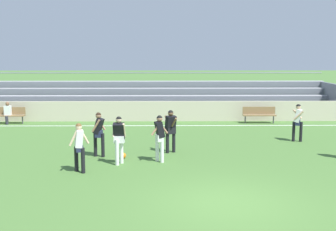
# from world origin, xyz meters

# --- Properties ---
(ground_plane) EXTENTS (160.00, 160.00, 0.00)m
(ground_plane) POSITION_xyz_m (0.00, 0.00, 0.00)
(ground_plane) COLOR #477033
(field_line_sideline) EXTENTS (44.00, 0.12, 0.01)m
(field_line_sideline) POSITION_xyz_m (0.00, 12.04, 0.00)
(field_line_sideline) COLOR white
(field_line_sideline) RESTS_ON ground
(sideline_wall) EXTENTS (48.00, 0.16, 1.14)m
(sideline_wall) POSITION_xyz_m (0.00, 13.59, 0.57)
(sideline_wall) COLOR beige
(sideline_wall) RESTS_ON ground
(bleacher_stand) EXTENTS (24.18, 3.21, 2.58)m
(bleacher_stand) POSITION_xyz_m (-3.36, 15.90, 1.10)
(bleacher_stand) COLOR #B2B2B7
(bleacher_stand) RESTS_ON ground
(bench_far_left) EXTENTS (1.80, 0.40, 0.90)m
(bench_far_left) POSITION_xyz_m (-10.11, 12.82, 0.55)
(bench_far_left) COLOR olive
(bench_far_left) RESTS_ON ground
(bench_near_wall_gap) EXTENTS (1.80, 0.40, 0.90)m
(bench_near_wall_gap) POSITION_xyz_m (3.67, 12.82, 0.55)
(bench_near_wall_gap) COLOR olive
(bench_near_wall_gap) RESTS_ON ground
(spectator_seated) EXTENTS (0.36, 0.42, 1.21)m
(spectator_seated) POSITION_xyz_m (-10.11, 12.71, 0.70)
(spectator_seated) COLOR #2D2D38
(spectator_seated) RESTS_ON ground
(player_dark_challenging) EXTENTS (0.62, 0.48, 1.69)m
(player_dark_challenging) POSITION_xyz_m (-1.76, 4.35, 1.01)
(player_dark_challenging) COLOR white
(player_dark_challenging) RESTS_ON ground
(player_dark_wide_right) EXTENTS (0.47, 0.45, 1.70)m
(player_dark_wide_right) POSITION_xyz_m (-3.17, 4.03, 1.01)
(player_dark_wide_right) COLOR white
(player_dark_wide_right) RESTS_ON ground
(player_white_wide_left) EXTENTS (0.49, 0.61, 1.66)m
(player_white_wide_left) POSITION_xyz_m (4.26, 7.86, 0.99)
(player_white_wide_left) COLOR black
(player_white_wide_left) RESTS_ON ground
(player_white_deep_cover) EXTENTS (0.62, 0.44, 1.63)m
(player_white_deep_cover) POSITION_xyz_m (-4.37, 3.02, 0.96)
(player_white_deep_cover) COLOR black
(player_white_deep_cover) RESTS_ON ground
(player_dark_trailing_run) EXTENTS (0.49, 0.51, 1.68)m
(player_dark_trailing_run) POSITION_xyz_m (-4.04, 5.15, 1.00)
(player_dark_trailing_run) COLOR black
(player_dark_trailing_run) RESTS_ON ground
(player_dark_on_ball) EXTENTS (0.49, 0.71, 1.68)m
(player_dark_on_ball) POSITION_xyz_m (-1.34, 5.78, 1.00)
(player_dark_on_ball) COLOR black
(player_dark_on_ball) RESTS_ON ground
(soccer_ball) EXTENTS (0.22, 0.22, 0.22)m
(soccer_ball) POSITION_xyz_m (-3.12, 4.85, 0.11)
(soccer_ball) COLOR orange
(soccer_ball) RESTS_ON ground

